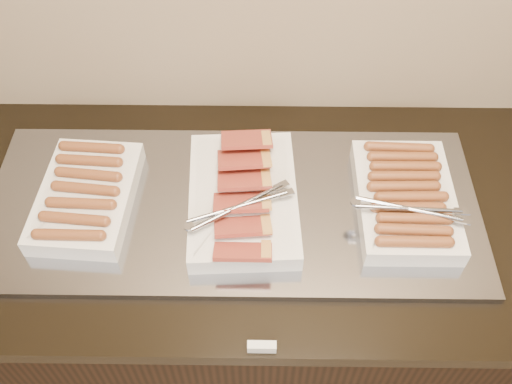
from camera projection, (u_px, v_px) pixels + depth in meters
counter at (246, 296)px, 1.76m from camera, size 2.06×0.76×0.90m
warming_tray at (233, 207)px, 1.40m from camera, size 1.20×0.50×0.02m
dish_left at (86, 195)px, 1.37m from camera, size 0.24×0.34×0.07m
dish_center at (243, 198)px, 1.36m from camera, size 0.28×0.41×0.09m
dish_right at (406, 199)px, 1.36m from camera, size 0.27×0.34×0.08m
label_holder at (262, 347)px, 1.17m from camera, size 0.06×0.02×0.02m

